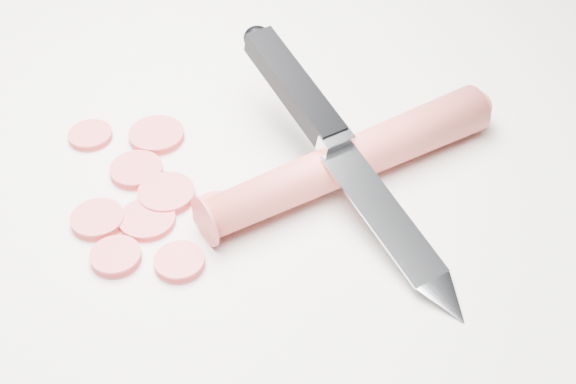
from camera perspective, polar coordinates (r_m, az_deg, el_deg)
The scene contains 12 objects.
ground at distance 0.58m, azimuth -4.92°, elevation 2.13°, with size 2.40×2.40×0.00m, color silver.
carrot at distance 0.56m, azimuth 4.44°, elevation 2.28°, with size 0.03×0.03×0.23m, color #DD4F46.
carrot_slice_0 at distance 0.62m, azimuth -13.88°, elevation 3.92°, with size 0.03×0.03×0.01m, color #D84C4F.
carrot_slice_1 at distance 0.55m, azimuth -13.38°, elevation -1.93°, with size 0.04×0.04×0.01m, color #D84C4F.
carrot_slice_2 at distance 0.56m, azimuth -8.64°, elevation -0.15°, with size 0.04×0.04×0.01m, color #D84C4F.
carrot_slice_3 at distance 0.51m, azimuth -7.72°, elevation -4.97°, with size 0.03×0.03×0.01m, color #D84C4F.
carrot_slice_4 at distance 0.54m, azimuth -5.01°, elevation -1.34°, with size 0.03×0.03×0.01m, color #D84C4F.
carrot_slice_5 at distance 0.61m, azimuth -9.33°, elevation 3.99°, with size 0.04×0.04×0.01m, color #D84C4F.
carrot_slice_6 at distance 0.54m, azimuth -9.99°, elevation -1.95°, with size 0.04×0.04×0.01m, color #D84C4F.
carrot_slice_7 at distance 0.58m, azimuth -10.72°, elevation 1.52°, with size 0.04×0.04×0.01m, color #D84C4F.
carrot_slice_8 at distance 0.52m, azimuth -12.15°, elevation -4.54°, with size 0.03×0.03×0.01m, color #D84C4F.
kitchen_knife at distance 0.53m, azimuth 4.29°, elevation 2.63°, with size 0.24×0.14×0.07m, color silver, non-canonical shape.
Camera 1 is at (0.27, -0.34, 0.38)m, focal length 50.00 mm.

